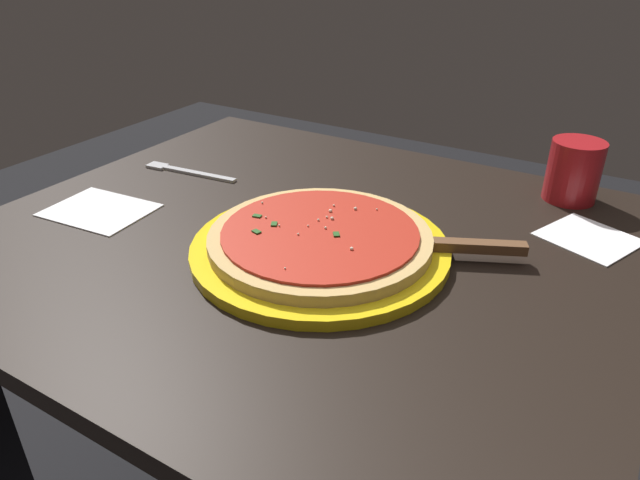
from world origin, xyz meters
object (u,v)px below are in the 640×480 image
object	(u,v)px
pizza	(320,237)
cup_tall_drink	(574,171)
pizza_server	(445,246)
serving_plate	(320,248)
napkin_folded_right	(589,238)
fork	(185,171)
napkin_loose_left	(100,210)

from	to	relation	value
pizza	cup_tall_drink	world-z (taller)	cup_tall_drink
pizza_server	cup_tall_drink	xyz separation A→B (m)	(0.11, 0.29, 0.03)
serving_plate	napkin_folded_right	world-z (taller)	serving_plate
serving_plate	cup_tall_drink	world-z (taller)	cup_tall_drink
serving_plate	pizza	size ratio (longest dim) A/B	1.16
pizza_server	fork	world-z (taller)	pizza_server
serving_plate	fork	distance (m)	0.38
cup_tall_drink	napkin_folded_right	world-z (taller)	cup_tall_drink
napkin_folded_right	napkin_loose_left	bearing A→B (deg)	-156.12
napkin_loose_left	napkin_folded_right	bearing A→B (deg)	23.88
serving_plate	napkin_loose_left	distance (m)	0.37
fork	napkin_loose_left	bearing A→B (deg)	-91.49
pizza	pizza_server	xyz separation A→B (m)	(0.15, 0.07, -0.00)
napkin_folded_right	cup_tall_drink	bearing A→B (deg)	112.00
napkin_folded_right	fork	bearing A→B (deg)	-170.76
fork	cup_tall_drink	bearing A→B (deg)	21.06
napkin_loose_left	fork	xyz separation A→B (m)	(0.00, 0.19, 0.00)
serving_plate	cup_tall_drink	xyz separation A→B (m)	(0.26, 0.36, 0.04)
pizza_server	cup_tall_drink	bearing A→B (deg)	70.02
cup_tall_drink	napkin_folded_right	distance (m)	0.15
pizza_server	napkin_folded_right	size ratio (longest dim) A/B	1.87
pizza_server	fork	bearing A→B (deg)	174.07
napkin_folded_right	fork	size ratio (longest dim) A/B	0.62
serving_plate	cup_tall_drink	distance (m)	0.44
pizza_server	napkin_folded_right	distance (m)	0.23
pizza_server	napkin_loose_left	world-z (taller)	pizza_server
napkin_loose_left	fork	distance (m)	0.19
cup_tall_drink	fork	size ratio (longest dim) A/B	0.52
pizza_server	napkin_folded_right	xyz separation A→B (m)	(0.16, 0.16, -0.02)
pizza_server	fork	xyz separation A→B (m)	(-0.51, 0.05, -0.02)
pizza	fork	size ratio (longest dim) A/B	1.61
pizza_server	fork	size ratio (longest dim) A/B	1.16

